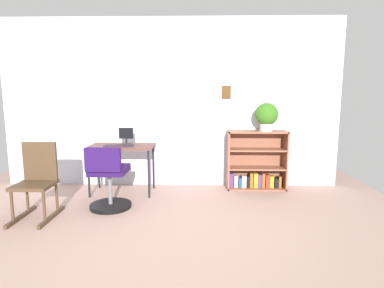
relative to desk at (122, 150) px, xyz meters
The scene contains 9 objects.
ground_plane 1.90m from the desk, 68.28° to the right, with size 6.24×6.24×0.00m, color tan.
wall_back 1.05m from the desk, 36.18° to the left, with size 5.20×0.12×2.57m.
desk is the anchor object (origin of this frame).
monitor 0.21m from the desk, 63.23° to the left, with size 0.21×0.15×0.24m.
keyboard 0.11m from the desk, 102.79° to the right, with size 0.40×0.15×0.02m, color #322028.
office_chair 0.74m from the desk, 90.99° to the right, with size 0.52×0.55×0.82m.
rocking_chair 1.23m from the desk, 129.75° to the right, with size 0.42×0.64×0.88m.
bookshelf_low 2.02m from the desk, ahead, with size 0.88×0.30×0.89m.
potted_plant_on_shelf 2.17m from the desk, ahead, with size 0.34×0.34×0.42m.
Camera 1 is at (0.45, -2.89, 1.45)m, focal length 30.22 mm.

